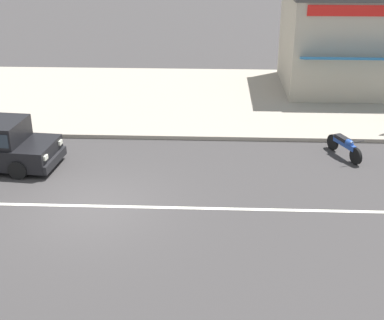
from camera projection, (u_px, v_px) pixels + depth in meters
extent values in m
plane|color=#383535|center=(94.00, 206.00, 15.17)|extent=(160.00, 160.00, 0.00)
cube|color=silver|center=(94.00, 206.00, 15.17)|extent=(50.40, 0.14, 0.01)
cube|color=#9E9384|center=(141.00, 97.00, 24.40)|extent=(68.00, 10.00, 0.15)
cube|color=black|center=(55.00, 160.00, 17.36)|extent=(0.29, 1.78, 0.28)
cube|color=white|center=(60.00, 142.00, 17.79)|extent=(0.10, 0.25, 0.14)
cube|color=white|center=(46.00, 158.00, 16.64)|extent=(0.10, 0.25, 0.14)
cylinder|color=black|center=(40.00, 149.00, 18.26)|extent=(0.62, 0.28, 0.60)
cylinder|color=black|center=(18.00, 170.00, 16.70)|extent=(0.62, 0.28, 0.60)
cylinder|color=black|center=(356.00, 156.00, 17.71)|extent=(0.31, 0.55, 0.56)
cylinder|color=black|center=(333.00, 142.00, 18.85)|extent=(0.31, 0.55, 0.56)
cube|color=#23479E|center=(345.00, 144.00, 18.20)|extent=(0.57, 1.10, 0.18)
cube|color=black|center=(342.00, 138.00, 18.29)|extent=(0.46, 0.65, 0.12)
ellipsoid|color=#23479E|center=(349.00, 143.00, 17.95)|extent=(0.38, 0.46, 0.22)
cylinder|color=#232326|center=(357.00, 142.00, 17.54)|extent=(0.53, 0.25, 0.03)
cube|color=#B2A893|center=(349.00, 42.00, 24.87)|extent=(5.87, 5.26, 4.24)
cube|color=#286BA3|center=(365.00, 59.00, 22.18)|extent=(5.29, 0.90, 0.28)
cube|color=red|center=(369.00, 11.00, 21.71)|extent=(4.99, 0.08, 0.44)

